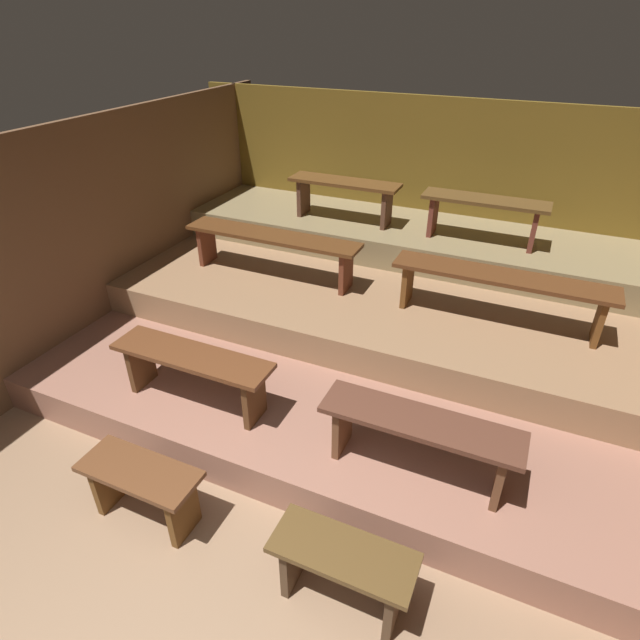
% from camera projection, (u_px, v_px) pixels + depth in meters
% --- Properties ---
extents(ground, '(6.00, 6.25, 0.08)m').
position_uv_depth(ground, '(338.00, 403.00, 4.71)').
color(ground, '#8C6C50').
extents(wall_back, '(6.00, 0.06, 2.21)m').
position_uv_depth(wall_back, '(426.00, 194.00, 6.26)').
color(wall_back, brown).
rests_on(wall_back, ground).
extents(wall_left, '(0.06, 6.25, 2.21)m').
position_uv_depth(wall_left, '(91.00, 240.00, 5.03)').
color(wall_left, brown).
rests_on(wall_left, ground).
extents(platform_lower, '(5.20, 4.00, 0.31)m').
position_uv_depth(platform_lower, '(366.00, 345.00, 5.17)').
color(platform_lower, '#956452').
rests_on(platform_lower, ground).
extents(platform_middle, '(5.20, 2.71, 0.31)m').
position_uv_depth(platform_middle, '(388.00, 290.00, 5.52)').
color(platform_middle, '#936D4C').
rests_on(platform_middle, platform_lower).
extents(platform_upper, '(5.20, 1.21, 0.31)m').
position_uv_depth(platform_upper, '(410.00, 239.00, 5.94)').
color(platform_upper, '#877550').
rests_on(platform_upper, platform_middle).
extents(bench_floor_left, '(0.83, 0.34, 0.46)m').
position_uv_depth(bench_floor_left, '(142.00, 484.00, 3.45)').
color(bench_floor_left, brown).
rests_on(bench_floor_left, ground).
extents(bench_floor_right, '(0.83, 0.34, 0.46)m').
position_uv_depth(bench_floor_right, '(343.00, 566.00, 2.94)').
color(bench_floor_right, brown).
rests_on(bench_floor_right, ground).
extents(bench_lower_left, '(1.32, 0.34, 0.46)m').
position_uv_depth(bench_lower_left, '(193.00, 366.00, 4.02)').
color(bench_lower_left, brown).
rests_on(bench_lower_left, platform_lower).
extents(bench_lower_right, '(1.32, 0.34, 0.46)m').
position_uv_depth(bench_lower_right, '(419.00, 433.00, 3.39)').
color(bench_lower_right, '#563123').
rests_on(bench_lower_right, platform_lower).
extents(bench_middle_left, '(1.88, 0.34, 0.46)m').
position_uv_depth(bench_middle_left, '(272.00, 243.00, 5.29)').
color(bench_middle_left, '#563117').
rests_on(bench_middle_left, platform_middle).
extents(bench_middle_right, '(1.88, 0.34, 0.46)m').
position_uv_depth(bench_middle_right, '(501.00, 284.00, 4.50)').
color(bench_middle_right, '#573018').
rests_on(bench_middle_right, platform_middle).
extents(bench_upper_left, '(1.27, 0.34, 0.46)m').
position_uv_depth(bench_upper_left, '(344.00, 191.00, 5.86)').
color(bench_upper_left, brown).
rests_on(bench_upper_left, platform_upper).
extents(bench_upper_right, '(1.27, 0.34, 0.46)m').
position_uv_depth(bench_upper_right, '(484.00, 209.00, 5.32)').
color(bench_upper_right, brown).
rests_on(bench_upper_right, platform_upper).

